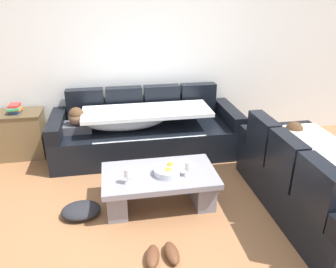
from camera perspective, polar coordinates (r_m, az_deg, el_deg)
ground_plane at (r=3.37m, az=0.63°, el=-15.65°), size 14.00×14.00×0.00m
back_wall at (r=4.80m, az=-4.18°, el=14.25°), size 9.00×0.10×2.70m
couch_along_wall at (r=4.58m, az=-4.31°, el=0.38°), size 2.55×0.92×0.88m
couch_near_window at (r=3.70m, az=24.02°, el=-7.74°), size 0.92×1.95×0.88m
coffee_table at (r=3.54m, az=-1.50°, el=-8.77°), size 1.20×0.68×0.38m
fruit_bowl at (r=3.42m, az=-0.10°, el=-6.42°), size 0.28×0.28×0.10m
wine_glass_near_left at (r=3.25m, az=-7.09°, el=-6.81°), size 0.07×0.07×0.17m
wine_glass_near_right at (r=3.36m, az=3.41°, el=-5.58°), size 0.07×0.07×0.17m
open_magazine at (r=3.60m, az=2.01°, el=-5.46°), size 0.33×0.29×0.01m
side_cabinet at (r=4.95m, az=-24.74°, el=-0.09°), size 0.72×0.44×0.64m
book_stack_on_cabinet at (r=4.82m, az=-25.22°, el=4.06°), size 0.18×0.23×0.12m
pair_of_shoes at (r=3.01m, az=-1.04°, el=-20.31°), size 0.33×0.29×0.09m
crumpled_garment at (r=3.58m, az=-14.95°, el=-12.75°), size 0.41×0.34×0.12m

